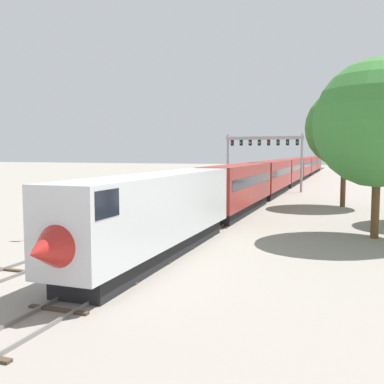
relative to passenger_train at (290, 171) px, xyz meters
The scene contains 8 objects.
ground_plane 63.34m from the passenger_train, 91.81° to the right, with size 400.00×400.00×0.00m, color gray.
track_main 4.13m from the passenger_train, 90.00° to the right, with size 2.60×200.00×0.16m.
track_near 24.03m from the passenger_train, 103.31° to the right, with size 2.60×160.00×0.16m.
passenger_train is the anchor object (origin of this frame).
signal_gantry 15.33m from the passenger_train, 98.73° to the right, with size 12.10×0.49×8.81m.
stop_sign 59.01m from the passenger_train, 99.76° to the right, with size 0.76×0.08×2.88m.
trackside_tree_left 33.44m from the passenger_train, 72.87° to the right, with size 8.57×8.57×13.00m.
trackside_tree_right 51.41m from the passenger_train, 76.32° to the right, with size 8.86×8.86×12.45m.
Camera 1 is at (12.29, -19.72, 6.03)m, focal length 41.42 mm.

